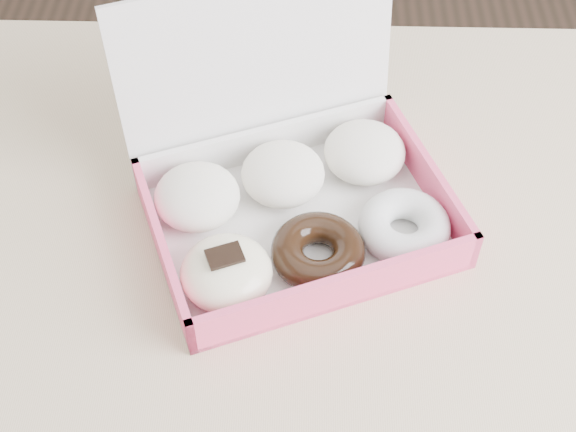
{
  "coord_description": "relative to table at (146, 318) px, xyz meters",
  "views": [
    {
      "loc": [
        0.16,
        -0.45,
        1.39
      ],
      "look_at": [
        0.15,
        0.05,
        0.78
      ],
      "focal_mm": 50.0,
      "sensor_mm": 36.0,
      "label": 1
    }
  ],
  "objects": [
    {
      "name": "donut_box",
      "position": [
        0.15,
        0.08,
        0.11
      ],
      "size": [
        0.36,
        0.33,
        0.21
      ],
      "rotation": [
        0.0,
        0.0,
        0.37
      ],
      "color": "white",
      "rests_on": "table"
    },
    {
      "name": "table",
      "position": [
        0.0,
        0.0,
        0.0
      ],
      "size": [
        1.2,
        0.8,
        0.75
      ],
      "color": "tan",
      "rests_on": "ground"
    }
  ]
}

